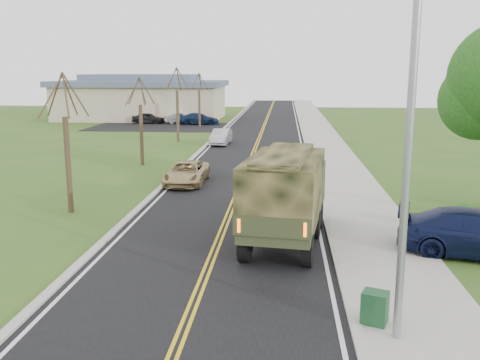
# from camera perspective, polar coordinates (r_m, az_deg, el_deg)

# --- Properties ---
(ground) EXTENTS (160.00, 160.00, 0.00)m
(ground) POSITION_cam_1_polar(r_m,az_deg,el_deg) (13.78, -5.72, -14.89)
(ground) COLOR #30521B
(ground) RESTS_ON ground
(road) EXTENTS (8.00, 120.00, 0.01)m
(road) POSITION_cam_1_polar(r_m,az_deg,el_deg) (52.53, 2.23, 4.90)
(road) COLOR black
(road) RESTS_ON ground
(curb_right) EXTENTS (0.30, 120.00, 0.12)m
(curb_right) POSITION_cam_1_polar(r_m,az_deg,el_deg) (52.50, 6.78, 4.89)
(curb_right) COLOR #9E998E
(curb_right) RESTS_ON ground
(sidewalk_right) EXTENTS (3.20, 120.00, 0.10)m
(sidewalk_right) POSITION_cam_1_polar(r_m,az_deg,el_deg) (52.59, 8.69, 4.84)
(sidewalk_right) COLOR #9E998E
(sidewalk_right) RESTS_ON ground
(curb_left) EXTENTS (0.30, 120.00, 0.10)m
(curb_left) POSITION_cam_1_polar(r_m,az_deg,el_deg) (52.87, -2.28, 5.00)
(curb_left) COLOR #9E998E
(curb_left) RESTS_ON ground
(street_light) EXTENTS (1.65, 0.22, 8.00)m
(street_light) POSITION_cam_1_polar(r_m,az_deg,el_deg) (12.01, 17.03, 2.94)
(street_light) COLOR gray
(street_light) RESTS_ON ground
(bare_tree_a) EXTENTS (1.93, 2.26, 6.08)m
(bare_tree_a) POSITION_cam_1_polar(r_m,az_deg,el_deg) (24.27, -17.93, 2.73)
(bare_tree_a) COLOR #38281C
(bare_tree_a) RESTS_ON ground
(bare_tree_b) EXTENTS (1.83, 2.14, 5.73)m
(bare_tree_b) POSITION_cam_1_polar(r_m,az_deg,el_deg) (35.56, -10.50, 5.51)
(bare_tree_b) COLOR #38281C
(bare_tree_b) RESTS_ON ground
(bare_tree_c) EXTENTS (2.04, 2.39, 6.42)m
(bare_tree_c) POSITION_cam_1_polar(r_m,az_deg,el_deg) (47.18, -6.68, 7.45)
(bare_tree_c) COLOR #38281C
(bare_tree_c) RESTS_ON ground
(bare_tree_d) EXTENTS (1.88, 2.20, 5.91)m
(bare_tree_d) POSITION_cam_1_polar(r_m,az_deg,el_deg) (58.97, -4.36, 8.10)
(bare_tree_d) COLOR #38281C
(bare_tree_d) RESTS_ON ground
(commercial_building) EXTENTS (25.50, 21.50, 5.65)m
(commercial_building) POSITION_cam_1_polar(r_m,az_deg,el_deg) (70.60, -10.35, 8.63)
(commercial_building) COLOR tan
(commercial_building) RESTS_ON ground
(military_truck) EXTENTS (3.25, 7.05, 3.39)m
(military_truck) POSITION_cam_1_polar(r_m,az_deg,el_deg) (19.13, 4.94, -1.09)
(military_truck) COLOR black
(military_truck) RESTS_ON ground
(suv_champagne) EXTENTS (2.11, 4.46, 1.23)m
(suv_champagne) POSITION_cam_1_polar(r_m,az_deg,el_deg) (29.48, -5.73, 0.76)
(suv_champagne) COLOR tan
(suv_champagne) RESTS_ON ground
(sedan_silver) EXTENTS (1.58, 3.99, 1.29)m
(sedan_silver) POSITION_cam_1_polar(r_m,az_deg,el_deg) (45.06, -2.04, 4.61)
(sedan_silver) COLOR #BAB9BF
(sedan_silver) RESTS_ON ground
(utility_box_near) EXTENTS (0.74, 0.68, 0.80)m
(utility_box_near) POSITION_cam_1_polar(r_m,az_deg,el_deg) (13.71, 14.18, -13.05)
(utility_box_near) COLOR #174221
(utility_box_near) RESTS_ON sidewalk_right
(lot_car_dark) EXTENTS (3.89, 1.91, 1.28)m
(lot_car_dark) POSITION_cam_1_polar(r_m,az_deg,el_deg) (64.05, -9.76, 6.53)
(lot_car_dark) COLOR black
(lot_car_dark) RESTS_ON ground
(lot_car_silver) EXTENTS (4.09, 2.15, 1.28)m
(lot_car_silver) POSITION_cam_1_polar(r_m,az_deg,el_deg) (63.52, -6.23, 6.59)
(lot_car_silver) COLOR #A8A8AD
(lot_car_silver) RESTS_ON ground
(lot_car_navy) EXTENTS (4.66, 2.17, 1.31)m
(lot_car_navy) POSITION_cam_1_polar(r_m,az_deg,el_deg) (62.11, -4.35, 6.52)
(lot_car_navy) COLOR #101F3C
(lot_car_navy) RESTS_ON ground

